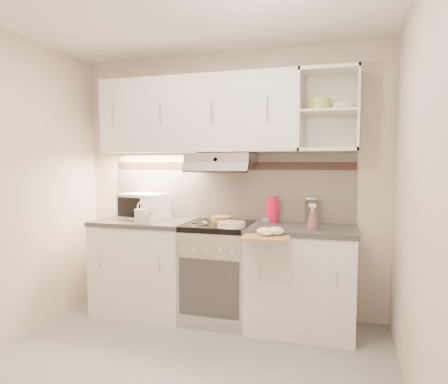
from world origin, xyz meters
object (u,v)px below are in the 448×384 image
object	(u,v)px
pink_pitcher	(272,209)
cutting_board	(266,237)
electric_range	(219,271)
plate_stack	(231,224)
spray_bottle	(312,219)
glass_jar	(311,210)
watering_can	(142,216)
microwave	(144,206)

from	to	relation	value
pink_pitcher	cutting_board	size ratio (longest dim) A/B	0.65
electric_range	plate_stack	size ratio (longest dim) A/B	3.73
cutting_board	spray_bottle	bearing A→B (deg)	33.10
plate_stack	pink_pitcher	world-z (taller)	pink_pitcher
electric_range	spray_bottle	bearing A→B (deg)	-7.79
spray_bottle	cutting_board	xyz separation A→B (m)	(-0.33, -0.26, -0.12)
electric_range	cutting_board	bearing A→B (deg)	-36.21
glass_jar	pink_pitcher	bearing A→B (deg)	-180.00
pink_pitcher	spray_bottle	size ratio (longest dim) A/B	1.02
watering_can	cutting_board	distance (m)	1.19
electric_range	glass_jar	bearing A→B (deg)	13.81
microwave	pink_pitcher	bearing A→B (deg)	17.85
plate_stack	pink_pitcher	bearing A→B (deg)	53.06
watering_can	pink_pitcher	xyz separation A→B (m)	(1.12, 0.42, 0.05)
watering_can	glass_jar	bearing A→B (deg)	36.98
plate_stack	cutting_board	world-z (taller)	plate_stack
electric_range	spray_bottle	distance (m)	1.01
watering_can	pink_pitcher	bearing A→B (deg)	41.72
watering_can	plate_stack	xyz separation A→B (m)	(0.83, 0.04, -0.05)
electric_range	watering_can	size ratio (longest dim) A/B	3.89
plate_stack	microwave	bearing A→B (deg)	164.60
spray_bottle	watering_can	bearing A→B (deg)	163.37
electric_range	glass_jar	size ratio (longest dim) A/B	3.69
glass_jar	spray_bottle	xyz separation A→B (m)	(0.03, -0.32, -0.03)
spray_bottle	cutting_board	distance (m)	0.44
pink_pitcher	glass_jar	size ratio (longest dim) A/B	0.97
microwave	cutting_board	world-z (taller)	microwave
microwave	plate_stack	bearing A→B (deg)	-2.57
microwave	glass_jar	xyz separation A→B (m)	(1.62, 0.11, -0.00)
pink_pitcher	glass_jar	bearing A→B (deg)	0.73
microwave	watering_can	distance (m)	0.35
watering_can	plate_stack	bearing A→B (deg)	23.92
watering_can	glass_jar	world-z (taller)	glass_jar
watering_can	spray_bottle	bearing A→B (deg)	25.04
electric_range	watering_can	distance (m)	0.87
watering_can	spray_bottle	xyz separation A→B (m)	(1.51, 0.11, 0.02)
pink_pitcher	plate_stack	bearing A→B (deg)	-126.22
electric_range	plate_stack	xyz separation A→B (m)	(0.17, -0.18, 0.47)
pink_pitcher	watering_can	bearing A→B (deg)	-158.53
watering_can	spray_bottle	world-z (taller)	spray_bottle
glass_jar	spray_bottle	size ratio (longest dim) A/B	1.05
glass_jar	cutting_board	size ratio (longest dim) A/B	0.67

